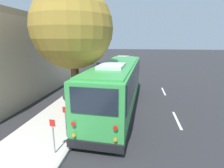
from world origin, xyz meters
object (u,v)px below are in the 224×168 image
at_px(sign_post_near, 53,136).
at_px(fire_hydrant, 107,79).
at_px(street_tree, 73,23).
at_px(shuttle_bus, 117,84).
at_px(parked_sedan_white, 125,69).
at_px(parked_sedan_navy, 130,63).
at_px(sign_post_far, 66,122).
at_px(parked_sedan_gray, 130,60).

height_order(sign_post_near, fire_hydrant, sign_post_near).
xyz_separation_m(sign_post_near, fire_hydrant, (11.92, 0.05, -0.35)).
bearing_deg(street_tree, sign_post_near, -170.66).
relative_size(shuttle_bus, parked_sedan_white, 2.50).
relative_size(street_tree, sign_post_near, 5.71).
distance_m(parked_sedan_white, parked_sedan_navy, 6.36).
height_order(parked_sedan_white, parked_sedan_navy, parked_sedan_navy).
relative_size(parked_sedan_navy, sign_post_far, 3.08).
bearing_deg(parked_sedan_navy, street_tree, 173.99).
xyz_separation_m(street_tree, fire_hydrant, (6.97, -0.77, -5.06)).
distance_m(shuttle_bus, parked_sedan_white, 13.05).
height_order(sign_post_far, fire_hydrant, sign_post_far).
relative_size(sign_post_near, fire_hydrant, 1.81).
xyz_separation_m(parked_sedan_gray, street_tree, (-26.06, 2.20, 5.03)).
relative_size(parked_sedan_gray, sign_post_far, 2.81).
distance_m(parked_sedan_white, street_tree, 14.60).
distance_m(sign_post_near, fire_hydrant, 11.92).
distance_m(parked_sedan_gray, fire_hydrant, 19.15).
bearing_deg(parked_sedan_white, shuttle_bus, -172.81).
bearing_deg(parked_sedan_navy, sign_post_far, 177.06).
bearing_deg(sign_post_far, parked_sedan_navy, -4.04).
bearing_deg(parked_sedan_navy, parked_sedan_white, 178.19).
relative_size(parked_sedan_white, fire_hydrant, 5.30).
bearing_deg(sign_post_near, sign_post_far, 0.00).
distance_m(parked_sedan_white, parked_sedan_gray, 12.53).
xyz_separation_m(street_tree, sign_post_far, (-3.74, -0.81, -4.68)).
xyz_separation_m(parked_sedan_navy, sign_post_far, (-23.63, 1.67, 0.33)).
distance_m(shuttle_bus, sign_post_near, 5.86).
bearing_deg(parked_sedan_gray, parked_sedan_navy, -176.49).
xyz_separation_m(shuttle_bus, parked_sedan_gray, (25.52, 0.47, -1.18)).
bearing_deg(sign_post_far, street_tree, 12.28).
bearing_deg(sign_post_far, shuttle_bus, -23.39).
bearing_deg(fire_hydrant, sign_post_far, -179.76).
height_order(parked_sedan_gray, street_tree, street_tree).
bearing_deg(parked_sedan_gray, fire_hydrant, 176.57).
bearing_deg(parked_sedan_white, sign_post_near, -179.22).
bearing_deg(fire_hydrant, sign_post_near, -179.78).
relative_size(sign_post_near, sign_post_far, 0.97).
bearing_deg(street_tree, shuttle_bus, -78.41).
distance_m(street_tree, fire_hydrant, 8.65).
relative_size(shuttle_bus, parked_sedan_gray, 2.53).
xyz_separation_m(sign_post_near, sign_post_far, (1.21, 0.00, 0.03)).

